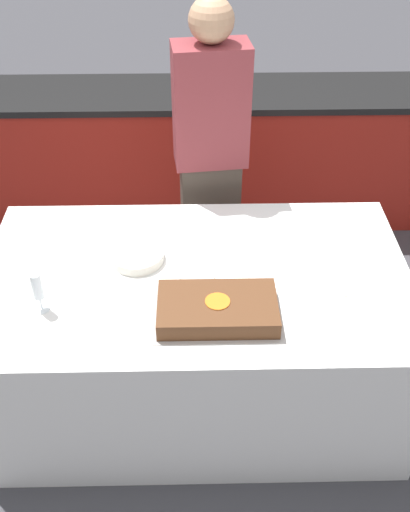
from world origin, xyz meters
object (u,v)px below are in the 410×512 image
cake (217,309)px  plate_stack (137,256)px  person_cutting_cake (210,160)px  wine_glass (37,288)px

cake → plate_stack: cake is taller
cake → plate_stack: (-0.35, 0.37, -0.02)m
person_cutting_cake → plate_stack: bearing=56.1°
wine_glass → person_cutting_cake: (0.72, 0.98, 0.01)m
plate_stack → wine_glass: bearing=-139.9°
cake → plate_stack: 0.50m
plate_stack → person_cutting_cake: size_ratio=0.14×
cake → wine_glass: wine_glass is taller
plate_stack → wine_glass: wine_glass is taller
cake → person_cutting_cake: person_cutting_cake is taller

